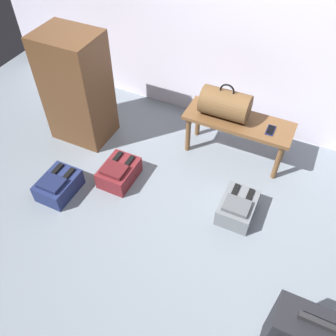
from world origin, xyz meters
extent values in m
plane|color=slate|center=(0.00, 0.00, 0.00)|extent=(6.60, 6.60, 0.00)
cube|color=brown|center=(-0.02, 1.06, 0.42)|extent=(1.00, 0.36, 0.04)
cylinder|color=brown|center=(-0.46, 0.93, 0.20)|extent=(0.05, 0.05, 0.40)
cylinder|color=brown|center=(0.42, 0.93, 0.20)|extent=(0.05, 0.05, 0.40)
cylinder|color=brown|center=(-0.46, 1.19, 0.20)|extent=(0.05, 0.05, 0.40)
cylinder|color=brown|center=(0.42, 1.19, 0.20)|extent=(0.05, 0.05, 0.40)
cylinder|color=brown|center=(-0.17, 1.06, 0.57)|extent=(0.44, 0.26, 0.26)
torus|color=black|center=(-0.17, 1.06, 0.71)|extent=(0.14, 0.02, 0.14)
cube|color=#191E4C|center=(0.28, 1.04, 0.44)|extent=(0.07, 0.14, 0.01)
cube|color=black|center=(0.28, 1.04, 0.45)|extent=(0.06, 0.13, 0.00)
cube|color=#262628|center=(0.93, -0.58, 0.63)|extent=(0.27, 0.03, 0.04)
cube|color=maroon|center=(-0.87, 0.29, 0.09)|extent=(0.28, 0.38, 0.17)
cube|color=#55181C|center=(-0.87, 0.22, 0.19)|extent=(0.21, 0.17, 0.04)
cube|color=black|center=(-0.93, 0.36, 0.18)|extent=(0.04, 0.19, 0.02)
cube|color=black|center=(-0.81, 0.36, 0.18)|extent=(0.04, 0.19, 0.02)
cube|color=slate|center=(0.24, 0.37, 0.09)|extent=(0.28, 0.38, 0.17)
cube|color=#515559|center=(0.24, 0.31, 0.19)|extent=(0.21, 0.17, 0.04)
cube|color=black|center=(0.18, 0.44, 0.18)|extent=(0.04, 0.19, 0.02)
cube|color=black|center=(0.30, 0.44, 0.18)|extent=(0.04, 0.19, 0.02)
cube|color=navy|center=(-1.28, -0.07, 0.09)|extent=(0.28, 0.38, 0.17)
cube|color=#182045|center=(-1.28, -0.14, 0.19)|extent=(0.21, 0.17, 0.04)
cube|color=black|center=(-1.34, -0.01, 0.18)|extent=(0.04, 0.19, 0.02)
cube|color=black|center=(-1.21, -0.01, 0.18)|extent=(0.04, 0.19, 0.02)
cube|color=brown|center=(-1.53, 0.71, 0.55)|extent=(0.56, 0.44, 1.10)
camera|label=1|loc=(0.49, -1.52, 2.51)|focal=38.09mm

